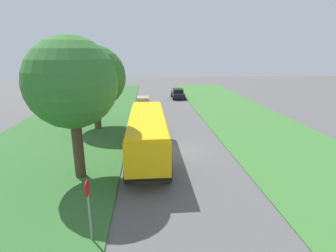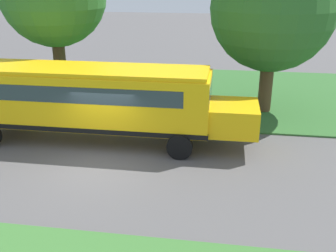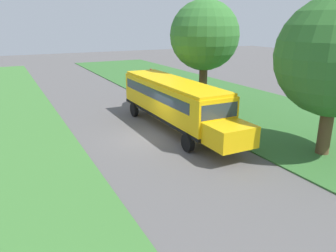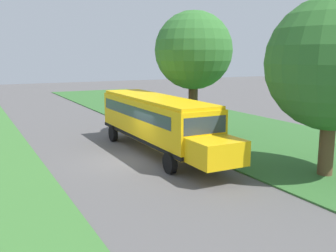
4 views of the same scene
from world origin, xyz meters
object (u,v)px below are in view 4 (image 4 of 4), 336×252
(oak_tree_beside_bus, at_px, (193,51))
(oak_tree_roadside_mid, at_px, (332,63))
(school_bus, at_px, (157,119))
(stop_sign, at_px, (135,103))

(oak_tree_beside_bus, distance_m, oak_tree_roadside_mid, 10.73)
(school_bus, distance_m, oak_tree_roadside_mid, 9.55)
(school_bus, relative_size, stop_sign, 4.53)
(stop_sign, bearing_deg, oak_tree_roadside_mid, 98.60)
(school_bus, relative_size, oak_tree_beside_bus, 1.48)
(school_bus, distance_m, stop_sign, 9.12)
(oak_tree_roadside_mid, bearing_deg, stop_sign, -81.40)
(school_bus, bearing_deg, oak_tree_beside_bus, -143.28)
(school_bus, bearing_deg, stop_sign, -104.85)
(school_bus, xyz_separation_m, oak_tree_beside_bus, (-4.19, -3.12, 3.84))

